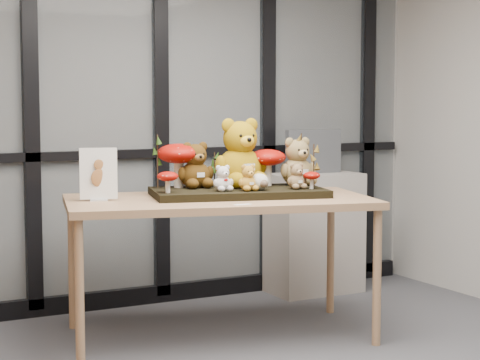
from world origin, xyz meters
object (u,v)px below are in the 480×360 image
bear_pooh_yellow (240,149)px  diorama_tray (238,192)px  monitor (314,152)px  plush_cream_hedgehog (259,181)px  display_table (219,209)px  mushroom_front_right (312,179)px  bear_white_bow (223,177)px  mushroom_back_right (268,166)px  mushroom_back_left (179,163)px  bear_brown_medium (195,163)px  sign_holder (99,176)px  bear_beige_small (296,175)px  mushroom_front_left (168,181)px  bear_tan_back (297,159)px  cabinet (314,233)px  bear_small_yellow (248,176)px

bear_pooh_yellow → diorama_tray: bearing=-107.4°
monitor → plush_cream_hedgehog: bearing=-137.1°
diorama_tray → bear_pooh_yellow: bearing=72.6°
display_table → mushroom_front_right: 0.59m
bear_white_bow → mushroom_front_right: bearing=-0.5°
mushroom_back_right → mushroom_front_right: bearing=-65.3°
mushroom_back_left → monitor: size_ratio=0.66×
bear_brown_medium → sign_holder: bear_brown_medium is taller
mushroom_back_right → monitor: bearing=40.9°
display_table → mushroom_back_left: size_ratio=6.57×
bear_brown_medium → plush_cream_hedgehog: bear_brown_medium is taller
sign_holder → monitor: size_ratio=0.68×
bear_white_bow → mushroom_front_right: bear_white_bow is taller
diorama_tray → mushroom_back_left: bearing=155.9°
mushroom_back_left → monitor: 1.40m
bear_pooh_yellow → bear_brown_medium: 0.29m
bear_beige_small → bear_brown_medium: bearing=159.9°
diorama_tray → mushroom_front_left: bearing=-164.0°
diorama_tray → mushroom_front_right: 0.45m
diorama_tray → bear_brown_medium: size_ratio=3.35×
bear_tan_back → cabinet: bear_tan_back is taller
bear_white_bow → mushroom_front_left: bearing=-176.4°
monitor → display_table: bearing=-146.3°
bear_brown_medium → bear_beige_small: bearing=-20.1°
plush_cream_hedgehog → monitor: bearing=57.1°
bear_small_yellow → cabinet: 1.43m
bear_pooh_yellow → bear_tan_back: size_ratio=1.41×
bear_white_bow → mushroom_back_right: size_ratio=0.67×
mushroom_back_left → mushroom_back_right: (0.54, -0.15, -0.02)m
mushroom_back_right → sign_holder: size_ratio=0.82×
display_table → bear_brown_medium: size_ratio=6.36×
mushroom_back_right → mushroom_front_left: mushroom_back_right is taller
diorama_tray → mushroom_back_right: size_ratio=4.10×
bear_beige_small → bear_white_bow: bearing=-178.0°
bear_brown_medium → mushroom_front_left: bearing=-129.9°
bear_small_yellow → bear_tan_back: bearing=33.7°
bear_small_yellow → bear_white_bow: bear_small_yellow is taller
diorama_tray → sign_holder: 0.85m
bear_pooh_yellow → bear_beige_small: size_ratio=2.69×
bear_pooh_yellow → bear_brown_medium: bear_pooh_yellow is taller
bear_beige_small → mushroom_front_right: size_ratio=1.50×
bear_brown_medium → bear_tan_back: bearing=0.6°
bear_brown_medium → cabinet: 1.46m
mushroom_front_left → monitor: monitor is taller
bear_beige_small → mushroom_back_right: bearing=116.3°
bear_pooh_yellow → mushroom_front_left: bear_pooh_yellow is taller
bear_tan_back → mushroom_front_left: (-0.90, -0.04, -0.10)m
bear_small_yellow → diorama_tray: bearing=102.1°
bear_brown_medium → display_table: bearing=-60.0°
plush_cream_hedgehog → bear_tan_back: bearing=37.5°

